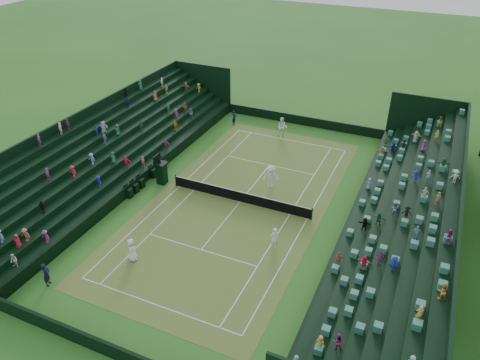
{
  "coord_description": "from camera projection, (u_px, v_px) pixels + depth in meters",
  "views": [
    {
      "loc": [
        12.51,
        -27.72,
        20.44
      ],
      "look_at": [
        0.0,
        0.0,
        2.0
      ],
      "focal_mm": 35.0,
      "sensor_mm": 36.0,
      "label": 1
    }
  ],
  "objects": [
    {
      "name": "perimeter_wall_west",
      "position": [
        148.0,
        174.0,
        39.32
      ],
      "size": [
        0.2,
        31.77,
        1.0
      ],
      "primitive_type": "cube",
      "color": "black",
      "rests_on": "ground"
    },
    {
      "name": "courtside_chairs",
      "position": [
        147.0,
        178.0,
        38.9
      ],
      "size": [
        0.52,
        5.49,
        1.13
      ],
      "color": "black",
      "rests_on": "ground"
    },
    {
      "name": "ground",
      "position": [
        240.0,
        202.0,
        36.6
      ],
      "size": [
        160.0,
        160.0,
        0.0
      ],
      "primitive_type": "plane",
      "color": "#296A21",
      "rests_on": "ground"
    },
    {
      "name": "line_judge_north",
      "position": [
        234.0,
        118.0,
        48.59
      ],
      "size": [
        0.42,
        0.6,
        1.58
      ],
      "primitive_type": "imported",
      "rotation": [
        0.0,
        0.0,
        1.64
      ],
      "color": "black",
      "rests_on": "ground"
    },
    {
      "name": "player_near_east",
      "position": [
        274.0,
        238.0,
        31.32
      ],
      "size": [
        0.73,
        0.72,
        1.7
      ],
      "primitive_type": "imported",
      "rotation": [
        0.0,
        0.0,
        3.9
      ],
      "color": "white",
      "rests_on": "ground"
    },
    {
      "name": "court_surface",
      "position": [
        240.0,
        202.0,
        36.59
      ],
      "size": [
        12.97,
        26.77,
        0.01
      ],
      "primitive_type": "cube",
      "color": "#3A7F2A",
      "rests_on": "ground"
    },
    {
      "name": "perimeter_wall_north",
      "position": [
        303.0,
        120.0,
        48.72
      ],
      "size": [
        17.17,
        0.2,
        1.0
      ],
      "primitive_type": "cube",
      "color": "black",
      "rests_on": "ground"
    },
    {
      "name": "north_grandstand",
      "position": [
        412.0,
        226.0,
        31.34
      ],
      "size": [
        6.6,
        32.0,
        4.9
      ],
      "color": "black",
      "rests_on": "ground"
    },
    {
      "name": "south_grandstand",
      "position": [
        106.0,
        153.0,
        40.25
      ],
      "size": [
        6.6,
        32.0,
        4.9
      ],
      "color": "black",
      "rests_on": "ground"
    },
    {
      "name": "player_far_east",
      "position": [
        271.0,
        176.0,
        38.01
      ],
      "size": [
        1.46,
        1.22,
        1.96
      ],
      "primitive_type": "imported",
      "rotation": [
        0.0,
        0.0,
        0.47
      ],
      "color": "white",
      "rests_on": "ground"
    },
    {
      "name": "perimeter_wall_east",
      "position": [
        348.0,
        223.0,
        33.35
      ],
      "size": [
        0.2,
        31.77,
        1.0
      ],
      "primitive_type": "cube",
      "color": "black",
      "rests_on": "ground"
    },
    {
      "name": "line_judge_south",
      "position": [
        46.0,
        274.0,
        28.39
      ],
      "size": [
        0.6,
        0.7,
        1.63
      ],
      "primitive_type": "imported",
      "rotation": [
        0.0,
        0.0,
        1.99
      ],
      "color": "black",
      "rests_on": "ground"
    },
    {
      "name": "tennis_net",
      "position": [
        240.0,
        196.0,
        36.32
      ],
      "size": [
        11.67,
        0.1,
        1.06
      ],
      "color": "black",
      "rests_on": "ground"
    },
    {
      "name": "player_far_west",
      "position": [
        282.0,
        127.0,
        46.1
      ],
      "size": [
        1.1,
        0.93,
        2.0
      ],
      "primitive_type": "imported",
      "rotation": [
        0.0,
        0.0,
        0.19
      ],
      "color": "white",
      "rests_on": "ground"
    },
    {
      "name": "player_near_west",
      "position": [
        132.0,
        250.0,
        30.3
      ],
      "size": [
        0.95,
        0.79,
        1.67
      ],
      "primitive_type": "imported",
      "rotation": [
        0.0,
        0.0,
        2.78
      ],
      "color": "white",
      "rests_on": "ground"
    },
    {
      "name": "perimeter_wall_south",
      "position": [
        113.0,
        351.0,
        23.96
      ],
      "size": [
        17.17,
        0.2,
        1.0
      ],
      "primitive_type": "cube",
      "color": "black",
      "rests_on": "ground"
    },
    {
      "name": "umpire_chair",
      "position": [
        161.0,
        170.0,
        38.41
      ],
      "size": [
        0.9,
        0.9,
        2.83
      ],
      "color": "black",
      "rests_on": "ground"
    }
  ]
}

